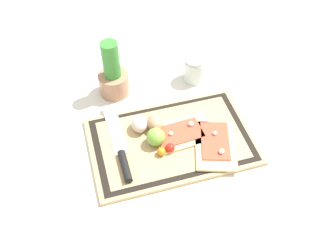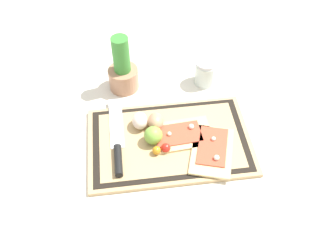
{
  "view_description": "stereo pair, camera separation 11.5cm",
  "coord_description": "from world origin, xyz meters",
  "views": [
    {
      "loc": [
        -0.21,
        -0.69,
        0.9
      ],
      "look_at": [
        0.0,
        0.04,
        0.03
      ],
      "focal_mm": 42.0,
      "sensor_mm": 36.0,
      "label": 1
    },
    {
      "loc": [
        -0.1,
        -0.71,
        0.9
      ],
      "look_at": [
        0.0,
        0.04,
        0.03
      ],
      "focal_mm": 42.0,
      "sensor_mm": 36.0,
      "label": 2
    }
  ],
  "objects": [
    {
      "name": "pizza_slice_near",
      "position": [
        0.11,
        -0.06,
        0.02
      ],
      "size": [
        0.16,
        0.2,
        0.02
      ],
      "color": "#DBBC7F",
      "rests_on": "cutting_board"
    },
    {
      "name": "herb_pot",
      "position": [
        -0.12,
        0.26,
        0.07
      ],
      "size": [
        0.1,
        0.1,
        0.2
      ],
      "color": "#AD7A5B",
      "rests_on": "ground_plane"
    },
    {
      "name": "cherry_tomato_red",
      "position": [
        -0.02,
        -0.04,
        0.03
      ],
      "size": [
        0.03,
        0.03,
        0.03
      ],
      "primitive_type": "sphere",
      "color": "red",
      "rests_on": "cutting_board"
    },
    {
      "name": "cutting_board",
      "position": [
        0.0,
        0.0,
        0.01
      ],
      "size": [
        0.47,
        0.3,
        0.02
      ],
      "color": "tan",
      "rests_on": "ground_plane"
    },
    {
      "name": "cherry_tomato_yellow",
      "position": [
        -0.04,
        -0.04,
        0.03
      ],
      "size": [
        0.02,
        0.02,
        0.02
      ],
      "primitive_type": "sphere",
      "color": "orange",
      "rests_on": "cutting_board"
    },
    {
      "name": "sauce_jar",
      "position": [
        0.15,
        0.25,
        0.04
      ],
      "size": [
        0.07,
        0.07,
        0.09
      ],
      "color": "silver",
      "rests_on": "ground_plane"
    },
    {
      "name": "ground_plane",
      "position": [
        0.0,
        0.0,
        0.0
      ],
      "size": [
        6.0,
        6.0,
        0.0
      ],
      "primitive_type": "plane",
      "color": "silver"
    },
    {
      "name": "pizza_slice_far",
      "position": [
        0.04,
        0.01,
        0.02
      ],
      "size": [
        0.18,
        0.13,
        0.02
      ],
      "color": "#DBBC7F",
      "rests_on": "cutting_board"
    },
    {
      "name": "egg_pink",
      "position": [
        -0.08,
        0.06,
        0.04
      ],
      "size": [
        0.05,
        0.06,
        0.05
      ],
      "primitive_type": "ellipsoid",
      "color": "beige",
      "rests_on": "cutting_board"
    },
    {
      "name": "egg_brown",
      "position": [
        -0.03,
        0.06,
        0.04
      ],
      "size": [
        0.05,
        0.06,
        0.05
      ],
      "primitive_type": "ellipsoid",
      "color": "tan",
      "rests_on": "cutting_board"
    },
    {
      "name": "lime",
      "position": [
        -0.05,
        -0.0,
        0.04
      ],
      "size": [
        0.05,
        0.05,
        0.05
      ],
      "primitive_type": "sphere",
      "color": "#7FB742",
      "rests_on": "cutting_board"
    },
    {
      "name": "knife",
      "position": [
        -0.15,
        -0.01,
        0.02
      ],
      "size": [
        0.04,
        0.3,
        0.02
      ],
      "color": "silver",
      "rests_on": "cutting_board"
    }
  ]
}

